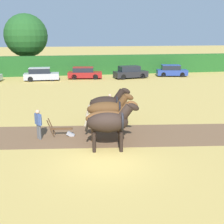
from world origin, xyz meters
TOP-DOWN VIEW (x-y plane):
  - ground_plane at (0.00, 0.00)m, footprint 240.00×240.00m
  - plowed_furrow_strip at (-2.70, 3.58)m, footprint 22.18×6.49m
  - hedgerow at (0.00, 28.40)m, footprint 75.30×1.34m
  - tree_center at (-6.69, 32.11)m, footprint 6.23×6.23m
  - draft_horse_lead_left at (0.40, 1.12)m, footprint 2.73×1.29m
  - draft_horse_lead_right at (0.59, 2.46)m, footprint 2.96×1.17m
  - draft_horse_trail_left at (0.75, 3.81)m, footprint 2.87×1.19m
  - draft_horse_trail_right at (0.94, 5.15)m, footprint 2.72×1.25m
  - plow at (-1.86, 3.47)m, footprint 1.55×0.53m
  - farmer_at_plow at (-3.20, 3.27)m, footprint 0.41×0.61m
  - farmer_beside_team at (1.38, 6.80)m, footprint 0.31×0.65m
  - parked_car_center_left at (-4.35, 24.03)m, footprint 4.23×1.75m
  - parked_car_center at (1.09, 24.51)m, footprint 4.53×2.26m
  - parked_car_center_right at (7.00, 23.84)m, footprint 4.56×2.46m
  - parked_car_right at (13.01, 24.62)m, footprint 4.33×2.51m

SIDE VIEW (x-z plane):
  - ground_plane at x=0.00m, z-range 0.00..0.00m
  - plowed_furrow_strip at x=-2.70m, z-range 0.00..0.01m
  - plow at x=-1.86m, z-range -0.25..0.88m
  - parked_car_center at x=1.09m, z-range -0.02..1.48m
  - parked_car_right at x=13.01m, z-range -0.03..1.52m
  - parked_car_center_left at x=-4.35m, z-range -0.04..1.56m
  - parked_car_center_right at x=7.00m, z-range -0.03..1.57m
  - farmer_beside_team at x=1.38m, z-range 0.13..1.77m
  - farmer_at_plow at x=-3.20m, z-range 0.14..1.82m
  - draft_horse_lead_right at x=0.59m, z-range 0.10..2.39m
  - hedgerow at x=0.00m, z-range 0.00..2.67m
  - draft_horse_trail_left at x=0.75m, z-range 0.19..2.58m
  - draft_horse_trail_right at x=0.94m, z-range 0.16..2.62m
  - draft_horse_lead_left at x=0.40m, z-range 0.20..2.68m
  - tree_center at x=-6.69m, z-range 1.12..9.61m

